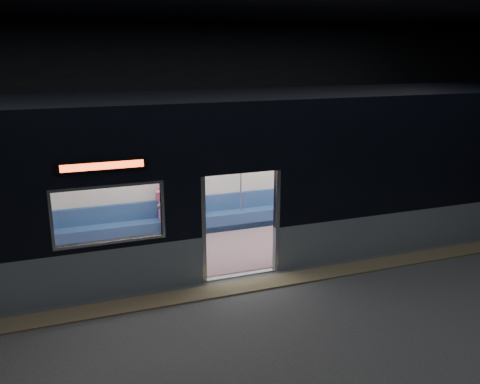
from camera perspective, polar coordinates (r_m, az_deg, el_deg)
station_floor at (r=9.12m, az=2.42°, el=-11.99°), size 24.00×14.00×0.01m
station_envelope at (r=8.09m, az=2.73°, el=11.68°), size 24.00×14.00×5.00m
tactile_strip at (r=9.56m, az=1.14°, el=-10.45°), size 22.80×0.50×0.03m
metro_car at (r=10.73m, az=-2.68°, el=2.86°), size 18.00×3.04×3.35m
passenger at (r=11.72m, az=-8.04°, el=-1.28°), size 0.45×0.76×1.45m
handbag at (r=11.54m, az=-7.71°, el=-2.28°), size 0.29×0.25×0.14m
transit_map at (r=13.90m, az=13.64°, el=3.92°), size 1.05×0.03×0.68m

